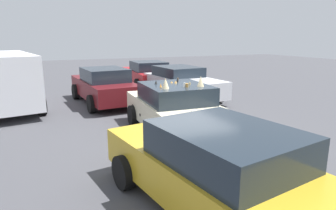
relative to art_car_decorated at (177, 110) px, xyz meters
name	(u,v)px	position (x,y,z in m)	size (l,w,h in m)	color
ground_plane	(178,135)	(-0.04, 0.00, -0.71)	(60.00, 60.00, 0.00)	#47474C
art_car_decorated	(177,110)	(0.00, 0.00, 0.00)	(4.51, 2.23, 1.69)	beige
parked_van_near_right	(0,79)	(5.15, 4.74, 0.48)	(5.17, 2.97, 2.11)	silver
parked_sedan_far_right	(147,74)	(8.22, -2.08, -0.01)	(4.42, 2.18, 1.40)	red
parked_sedan_row_back_far	(214,167)	(-3.55, 1.07, 0.01)	(4.41, 2.53, 1.43)	gold
parked_sedan_row_back_center	(104,86)	(4.88, 1.03, 0.03)	(4.58, 2.23, 1.47)	#5B1419
parked_sedan_behind_right	(182,83)	(4.46, -2.35, 0.00)	(4.59, 2.32, 1.40)	silver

